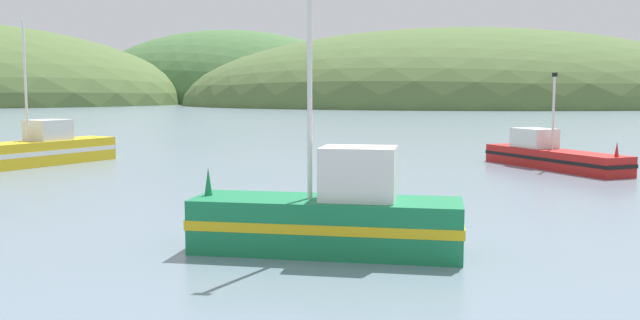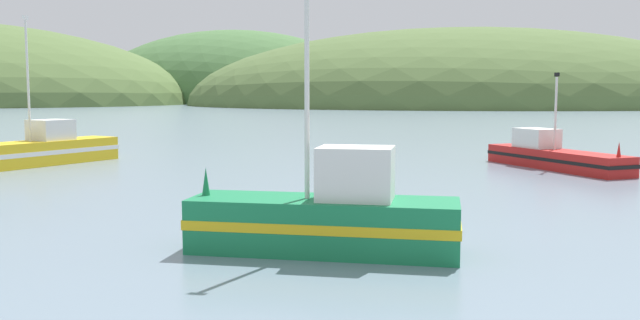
{
  "view_description": "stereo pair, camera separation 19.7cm",
  "coord_description": "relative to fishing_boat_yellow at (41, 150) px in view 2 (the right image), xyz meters",
  "views": [
    {
      "loc": [
        4.08,
        0.77,
        3.87
      ],
      "look_at": [
        0.69,
        24.86,
        1.4
      ],
      "focal_mm": 37.6,
      "sensor_mm": 36.0,
      "label": 1
    },
    {
      "loc": [
        4.28,
        0.8,
        3.87
      ],
      "look_at": [
        0.69,
        24.86,
        1.4
      ],
      "focal_mm": 37.6,
      "sensor_mm": 36.0,
      "label": 2
    }
  ],
  "objects": [
    {
      "name": "hill_far_left",
      "position": [
        31.15,
        173.72,
        -0.8
      ],
      "size": [
        163.92,
        131.14,
        45.02
      ],
      "primitive_type": "ellipsoid",
      "color": "#516B38",
      "rests_on": "ground"
    },
    {
      "name": "hill_far_center",
      "position": [
        -49.15,
        211.31,
        -0.8
      ],
      "size": [
        109.21,
        87.37,
        53.36
      ],
      "primitive_type": "ellipsoid",
      "color": "#47703D",
      "rests_on": "ground"
    },
    {
      "name": "fishing_boat_yellow",
      "position": [
        0.0,
        0.0,
        0.0
      ],
      "size": [
        5.32,
        9.14,
        7.81
      ],
      "rotation": [
        0.0,
        0.0,
        4.33
      ],
      "color": "gold",
      "rests_on": "ground"
    },
    {
      "name": "fishing_boat_red",
      "position": [
        26.71,
        2.3,
        -0.16
      ],
      "size": [
        6.06,
        8.65,
        4.85
      ],
      "rotation": [
        0.0,
        0.0,
        5.24
      ],
      "color": "red",
      "rests_on": "ground"
    },
    {
      "name": "fishing_boat_green",
      "position": [
        17.81,
        -17.21,
        0.05
      ],
      "size": [
        6.61,
        2.16,
        6.66
      ],
      "rotation": [
        0.0,
        0.0,
        3.1
      ],
      "color": "#197A47",
      "rests_on": "ground"
    }
  ]
}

